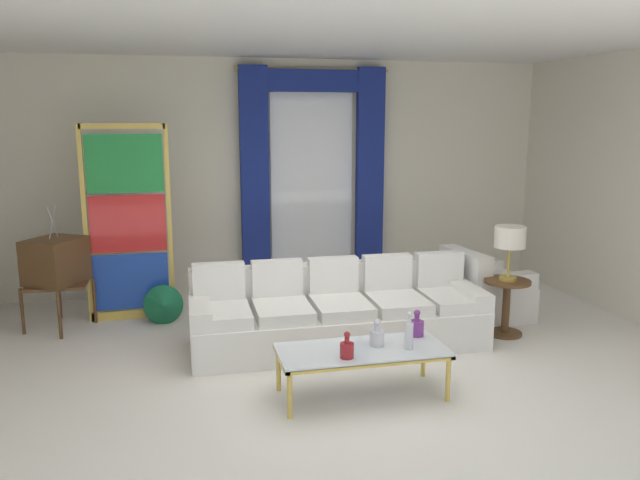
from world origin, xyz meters
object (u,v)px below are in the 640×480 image
Objects in this scene: stained_glass_divider at (128,227)px; table_lamp_brass at (510,239)px; couch_white_long at (337,315)px; bottle_crystal_tall at (409,334)px; bottle_blue_decanter at (417,327)px; vintage_tv at (56,263)px; coffee_table at (362,353)px; peacock_figurine at (163,306)px; bottle_amber_squat at (377,337)px; armchair_white at (482,293)px; round_side_table at (506,302)px; bottle_ruby_flask at (347,349)px.

table_lamp_brass is (3.87, -1.46, -0.03)m from stained_glass_divider.
couch_white_long reaches higher than bottle_crystal_tall.
vintage_tv is at bearing 146.20° from bottle_blue_decanter.
coffee_table is 2.30× the size of peacock_figurine.
vintage_tv reaches higher than peacock_figurine.
table_lamp_brass is (1.91, 1.08, 0.65)m from coffee_table.
bottle_amber_squat reaches higher than coffee_table.
stained_glass_divider reaches higher than armchair_white.
peacock_figurine is at bearing 162.13° from round_side_table.
peacock_figurine is at bearing 162.13° from table_lamp_brass.
armchair_white reaches higher than peacock_figurine.
bottle_crystal_tall is 0.23× the size of vintage_tv.
armchair_white reaches higher than bottle_crystal_tall.
stained_glass_divider is 3.70× the size of round_side_table.
stained_glass_divider reaches higher than bottle_crystal_tall.
round_side_table is at bearing -20.72° from stained_glass_divider.
couch_white_long reaches higher than bottle_amber_squat.
couch_white_long is 1.42m from bottle_ruby_flask.
bottle_blue_decanter is 1.63m from round_side_table.
coffee_table is 4.38× the size of bottle_crystal_tall.
table_lamp_brass reaches higher than peacock_figurine.
couch_white_long is at bearing 91.44° from bottle_amber_squat.
bottle_crystal_tall is 1.38× the size of bottle_amber_squat.
bottle_amber_squat is 1.05× the size of bottle_ruby_flask.
round_side_table is at bearing -17.87° from peacock_figurine.
vintage_tv reaches higher than coffee_table.
armchair_white reaches higher than bottle_amber_squat.
bottle_amber_squat is at bearing -51.20° from peacock_figurine.
armchair_white is 4.07m from stained_glass_divider.
table_lamp_brass reaches higher than bottle_ruby_flask.
armchair_white is (1.95, 1.66, -0.09)m from coffee_table.
vintage_tv is 1.48× the size of armchair_white.
bottle_crystal_tall is (-0.18, -0.28, 0.05)m from bottle_blue_decanter.
bottle_blue_decanter reaches higher than bottle_amber_squat.
couch_white_long is 1.20m from bottle_amber_squat.
armchair_white is at bearing 40.70° from bottle_ruby_flask.
armchair_white reaches higher than coffee_table.
bottle_blue_decanter is 2.04m from armchair_white.
table_lamp_brass reaches higher than coffee_table.
round_side_table is at bearing -4.60° from couch_white_long.
vintage_tv is 0.84m from stained_glass_divider.
bottle_amber_squat is at bearing -149.62° from table_lamp_brass.
vintage_tv is 2.36× the size of table_lamp_brass.
stained_glass_divider is 4.19m from round_side_table.
bottle_amber_squat is 2.44m from armchair_white.
couch_white_long is 9.30× the size of bottle_crystal_tall.
stained_glass_divider is at bearing 129.89° from bottle_amber_squat.
stained_glass_divider reaches higher than vintage_tv.
round_side_table is at bearing 29.45° from coffee_table.
bottle_blue_decanter is 0.39× the size of round_side_table.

